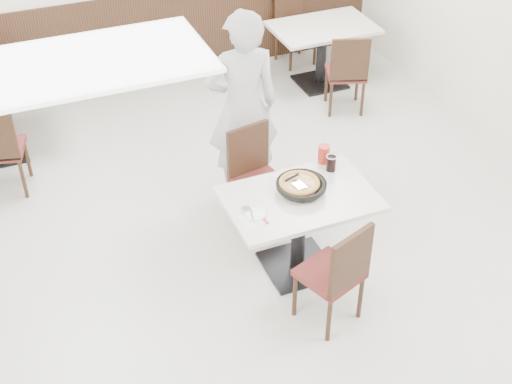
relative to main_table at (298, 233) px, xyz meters
name	(u,v)px	position (x,y,z in m)	size (l,w,h in m)	color
floor	(258,250)	(-0.23, 0.33, -0.38)	(7.00, 7.00, 0.00)	#AAABA6
wainscot_back	(146,38)	(-0.23, 3.81, 0.18)	(5.90, 0.03, 1.10)	black
fluo_panel_a	(71,65)	(-1.73, -1.17, 2.40)	(1.20, 0.60, 0.02)	white
main_table	(298,233)	(0.00, 0.00, 0.00)	(1.20, 0.80, 0.75)	beige
chair_near	(330,271)	(-0.03, -0.60, 0.10)	(0.42, 0.42, 0.95)	black
chair_far	(260,181)	(-0.07, 0.67, 0.10)	(0.42, 0.42, 0.95)	black
trivet	(300,190)	(0.02, 0.06, 0.39)	(0.13, 0.13, 0.04)	black
pizza_pan	(301,187)	(0.04, 0.06, 0.42)	(0.38, 0.38, 0.01)	black
pizza	(299,185)	(0.03, 0.08, 0.44)	(0.30, 0.30, 0.02)	tan
pizza_server	(299,185)	(0.01, 0.03, 0.47)	(0.08, 0.10, 0.00)	silver
napkin	(253,220)	(-0.46, -0.13, 0.38)	(0.18, 0.18, 0.00)	silver
side_plate	(256,214)	(-0.42, -0.08, 0.38)	(0.16, 0.16, 0.01)	white
fork	(252,214)	(-0.45, -0.08, 0.39)	(0.02, 0.16, 0.00)	silver
cola_glass	(331,164)	(0.40, 0.24, 0.44)	(0.08, 0.08, 0.13)	black
red_cup	(324,154)	(0.39, 0.37, 0.45)	(0.10, 0.10, 0.16)	red
diner_person	(242,108)	(-0.02, 1.19, 0.56)	(0.68, 0.45, 1.87)	silver
bg_chair_left_near	(1,147)	(-2.13, 2.12, 0.10)	(0.42, 0.42, 0.95)	black
bg_table_right	(321,55)	(1.67, 2.90, 0.00)	(1.20, 0.80, 0.75)	beige
bg_chair_right_near	(346,71)	(1.64, 2.25, 0.10)	(0.42, 0.42, 0.95)	black
bg_chair_right_far	(296,28)	(1.63, 3.54, 0.10)	(0.42, 0.42, 0.95)	black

